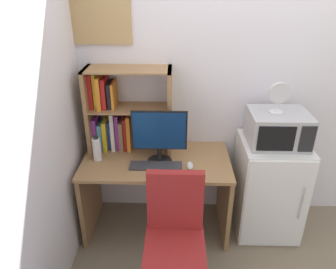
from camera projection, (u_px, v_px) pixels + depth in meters
name	position (u px, v px, depth m)	size (l,w,h in m)	color
wall_back	(314.00, 82.00, 2.73)	(6.40, 0.04, 2.60)	silver
desk	(157.00, 181.00, 2.79)	(1.24, 0.66, 0.73)	#997047
hutch_bookshelf	(118.00, 112.00, 2.74)	(0.71, 0.29, 0.72)	#997047
monitor	(159.00, 135.00, 2.55)	(0.44, 0.21, 0.45)	black
keyboard	(156.00, 166.00, 2.58)	(0.42, 0.12, 0.02)	#333338
computer_mouse	(190.00, 166.00, 2.57)	(0.05, 0.11, 0.04)	silver
water_bottle	(97.00, 149.00, 2.65)	(0.07, 0.07, 0.22)	silver
mini_fridge	(268.00, 187.00, 2.83)	(0.54, 0.56, 0.88)	white
microwave	(278.00, 128.00, 2.58)	(0.46, 0.39, 0.27)	#ADADB2
desk_fan	(279.00, 96.00, 2.46)	(0.16, 0.11, 0.25)	silver
desk_chair	(175.00, 247.00, 2.21)	(0.47, 0.47, 0.97)	black
wall_corkboard	(94.00, 11.00, 2.49)	(0.58, 0.02, 0.50)	tan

